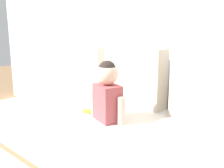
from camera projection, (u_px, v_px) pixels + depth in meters
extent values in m
plane|color=#93704C|center=(108.00, 161.00, 2.16)|extent=(12.00, 12.00, 0.00)
cube|color=silver|center=(151.00, 14.00, 2.31)|extent=(5.29, 0.10, 2.43)
cube|color=beige|center=(107.00, 146.00, 2.13)|extent=(2.09, 0.90, 0.26)
cube|color=silver|center=(107.00, 123.00, 2.08)|extent=(2.02, 0.87, 0.16)
cube|color=silver|center=(85.00, 70.00, 2.69)|extent=(0.54, 0.16, 0.49)
cube|color=beige|center=(134.00, 76.00, 2.26)|extent=(0.58, 0.16, 0.51)
cube|color=#C1B29E|center=(207.00, 84.00, 1.83)|extent=(0.51, 0.16, 0.56)
cube|color=#B24C51|center=(107.00, 103.00, 1.89)|extent=(0.25, 0.20, 0.27)
sphere|color=beige|center=(107.00, 74.00, 1.85)|extent=(0.16, 0.16, 0.16)
sphere|color=#2D231E|center=(107.00, 69.00, 1.84)|extent=(0.12, 0.12, 0.12)
cylinder|color=beige|center=(95.00, 103.00, 1.99)|extent=(0.06, 0.06, 0.20)
cylinder|color=beige|center=(121.00, 111.00, 1.81)|extent=(0.06, 0.06, 0.20)
ellipsoid|color=yellow|center=(92.00, 111.00, 2.07)|extent=(0.16, 0.13, 0.04)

